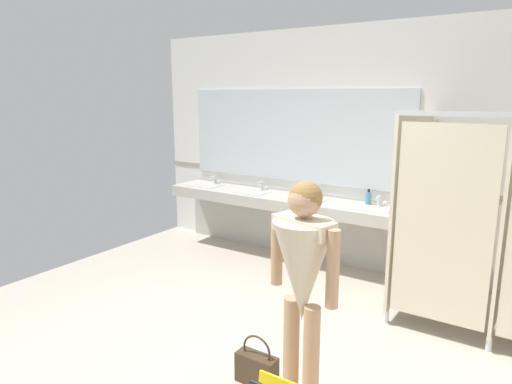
{
  "coord_description": "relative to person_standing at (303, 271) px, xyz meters",
  "views": [
    {
      "loc": [
        1.94,
        -2.6,
        2.1
      ],
      "look_at": [
        -0.4,
        0.94,
        1.19
      ],
      "focal_mm": 31.95,
      "sensor_mm": 36.0,
      "label": 1
    }
  ],
  "objects": [
    {
      "name": "vanity_counter",
      "position": [
        -1.62,
        2.55,
        -0.37
      ],
      "size": [
        3.27,
        0.57,
        0.95
      ],
      "color": "#B2ADA3",
      "rests_on": "ground_plane"
    },
    {
      "name": "soap_dispenser",
      "position": [
        -0.51,
        2.64,
        -0.08
      ],
      "size": [
        0.07,
        0.07,
        0.18
      ],
      "color": "teal",
      "rests_on": "vanity_counter"
    },
    {
      "name": "wall_back",
      "position": [
        -0.67,
        2.83,
        0.46
      ],
      "size": [
        6.11,
        0.12,
        2.91
      ],
      "primitive_type": "cube",
      "color": "silver",
      "rests_on": "ground_plane"
    },
    {
      "name": "mirror_panel",
      "position": [
        -1.62,
        2.76,
        0.59
      ],
      "size": [
        3.17,
        0.02,
        1.19
      ],
      "primitive_type": "cube",
      "color": "silver",
      "rests_on": "wall_back"
    },
    {
      "name": "floor_drain_cover",
      "position": [
        -0.62,
        0.45,
        -0.99
      ],
      "size": [
        0.14,
        0.14,
        0.01
      ],
      "primitive_type": "cylinder",
      "color": "#B7BABF",
      "rests_on": "ground_plane"
    },
    {
      "name": "bathroom_stalls",
      "position": [
        0.99,
        1.91,
        0.04
      ],
      "size": [
        1.8,
        1.31,
        1.97
      ],
      "color": "beige",
      "rests_on": "ground_plane"
    },
    {
      "name": "handbag",
      "position": [
        -0.39,
        0.05,
        -0.86
      ],
      "size": [
        0.32,
        0.13,
        0.39
      ],
      "color": "#3F2D1E",
      "rests_on": "ground_plane"
    },
    {
      "name": "ground_plane",
      "position": [
        -0.67,
        0.14,
        -1.04
      ],
      "size": [
        6.11,
        5.87,
        0.1
      ],
      "primitive_type": "cube",
      "color": "#B2A899"
    },
    {
      "name": "person_standing",
      "position": [
        0.0,
        0.0,
        0.0
      ],
      "size": [
        0.54,
        0.49,
        1.58
      ],
      "color": "tan",
      "rests_on": "ground_plane"
    },
    {
      "name": "wall_back_tile_band",
      "position": [
        -0.67,
        2.77,
        0.06
      ],
      "size": [
        6.11,
        0.01,
        0.06
      ],
      "primitive_type": "cube",
      "color": "#9E937F",
      "rests_on": "wall_back"
    }
  ]
}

